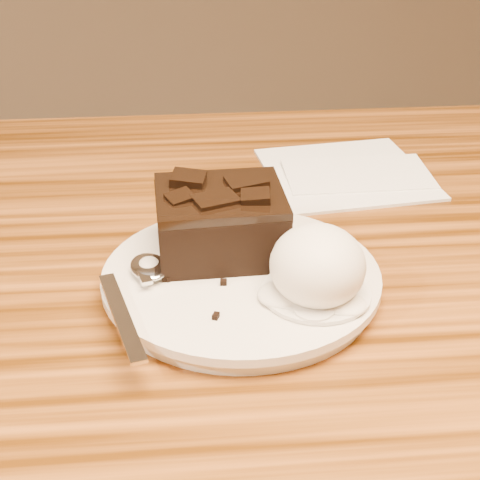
{
  "coord_description": "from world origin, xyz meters",
  "views": [
    {
      "loc": [
        -0.05,
        -0.48,
        1.07
      ],
      "look_at": [
        -0.01,
        0.01,
        0.79
      ],
      "focal_mm": 55.72,
      "sensor_mm": 36.0,
      "label": 1
    }
  ],
  "objects": [
    {
      "name": "ice_cream_scoop",
      "position": [
        0.04,
        -0.04,
        0.79
      ],
      "size": [
        0.07,
        0.07,
        0.06
      ],
      "primitive_type": "ellipsoid",
      "color": "white",
      "rests_on": "plate"
    },
    {
      "name": "brownie",
      "position": [
        -0.02,
        0.03,
        0.79
      ],
      "size": [
        0.1,
        0.09,
        0.05
      ],
      "primitive_type": "cube",
      "rotation": [
        0.0,
        0.0,
        0.04
      ],
      "color": "black",
      "rests_on": "plate"
    },
    {
      "name": "napkin",
      "position": [
        0.12,
        0.2,
        0.75
      ],
      "size": [
        0.18,
        0.18,
        0.01
      ],
      "primitive_type": "cube",
      "rotation": [
        0.0,
        0.0,
        0.12
      ],
      "color": "white",
      "rests_on": "dining_table"
    },
    {
      "name": "melt_puddle",
      "position": [
        0.04,
        -0.04,
        0.77
      ],
      "size": [
        0.08,
        0.08,
        0.0
      ],
      "primitive_type": "cylinder",
      "color": "white",
      "rests_on": "plate"
    },
    {
      "name": "crumb_a",
      "position": [
        -0.06,
        -0.01,
        0.77
      ],
      "size": [
        0.01,
        0.01,
        0.0
      ],
      "primitive_type": "cube",
      "rotation": [
        0.0,
        0.0,
        0.44
      ],
      "color": "black",
      "rests_on": "plate"
    },
    {
      "name": "crumb_b",
      "position": [
        0.05,
        0.01,
        0.77
      ],
      "size": [
        0.01,
        0.01,
        0.0
      ],
      "primitive_type": "cube",
      "rotation": [
        0.0,
        0.0,
        0.8
      ],
      "color": "black",
      "rests_on": "plate"
    },
    {
      "name": "crumb_d",
      "position": [
        -0.02,
        -0.02,
        0.77
      ],
      "size": [
        0.01,
        0.01,
        0.0
      ],
      "primitive_type": "cube",
      "rotation": [
        0.0,
        0.0,
        1.49
      ],
      "color": "black",
      "rests_on": "plate"
    },
    {
      "name": "crumb_c",
      "position": [
        -0.03,
        -0.06,
        0.77
      ],
      "size": [
        0.01,
        0.01,
        0.0
      ],
      "primitive_type": "cube",
      "rotation": [
        0.0,
        0.0,
        1.19
      ],
      "color": "black",
      "rests_on": "plate"
    },
    {
      "name": "plate",
      "position": [
        -0.01,
        -0.0,
        0.76
      ],
      "size": [
        0.21,
        0.21,
        0.02
      ],
      "primitive_type": "cylinder",
      "color": "silver",
      "rests_on": "dining_table"
    },
    {
      "name": "spoon",
      "position": [
        -0.08,
        0.0,
        0.77
      ],
      "size": [
        0.07,
        0.16,
        0.01
      ],
      "primitive_type": null,
      "rotation": [
        0.0,
        0.0,
        0.26
      ],
      "color": "silver",
      "rests_on": "plate"
    }
  ]
}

